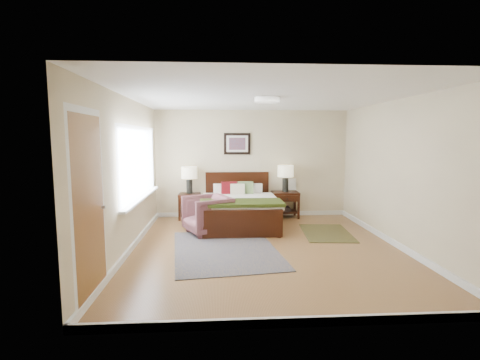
{
  "coord_description": "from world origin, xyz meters",
  "views": [
    {
      "loc": [
        -0.78,
        -5.66,
        1.83
      ],
      "look_at": [
        -0.38,
        0.94,
        1.05
      ],
      "focal_mm": 26.0,
      "sensor_mm": 36.0,
      "label": 1
    }
  ],
  "objects": [
    {
      "name": "wall_art",
      "position": [
        -0.35,
        2.47,
        1.72
      ],
      "size": [
        0.62,
        0.05,
        0.5
      ],
      "color": "black",
      "rests_on": "back_wall"
    },
    {
      "name": "front_wall",
      "position": [
        0.0,
        -2.5,
        1.25
      ],
      "size": [
        4.5,
        0.04,
        2.5
      ],
      "primitive_type": "cube",
      "color": "beige",
      "rests_on": "ground"
    },
    {
      "name": "bed",
      "position": [
        -0.35,
        1.55,
        0.48
      ],
      "size": [
        1.61,
        1.93,
        1.04
      ],
      "color": "black",
      "rests_on": "ground"
    },
    {
      "name": "ceiling",
      "position": [
        0.0,
        0.0,
        2.5
      ],
      "size": [
        4.5,
        5.0,
        0.02
      ],
      "primitive_type": "cube",
      "color": "white",
      "rests_on": "back_wall"
    },
    {
      "name": "rug_navy",
      "position": [
        1.32,
        0.85,
        0.01
      ],
      "size": [
        1.0,
        1.4,
        0.01
      ],
      "primitive_type": "cube",
      "rotation": [
        0.0,
        0.0,
        -0.09
      ],
      "color": "black",
      "rests_on": "ground"
    },
    {
      "name": "rug_persian",
      "position": [
        -0.69,
        -0.03,
        0.01
      ],
      "size": [
        1.93,
        2.53,
        0.01
      ],
      "primitive_type": "cube",
      "rotation": [
        0.0,
        0.0,
        0.12
      ],
      "color": "#0D1C45",
      "rests_on": "ground"
    },
    {
      "name": "window",
      "position": [
        -2.2,
        0.7,
        1.38
      ],
      "size": [
        0.11,
        2.72,
        1.32
      ],
      "color": "silver",
      "rests_on": "left_wall"
    },
    {
      "name": "floor",
      "position": [
        0.0,
        0.0,
        0.0
      ],
      "size": [
        5.0,
        5.0,
        0.0
      ],
      "primitive_type": "plane",
      "color": "brown",
      "rests_on": "ground"
    },
    {
      "name": "lamp_right",
      "position": [
        0.76,
        2.27,
        1.04
      ],
      "size": [
        0.36,
        0.36,
        0.61
      ],
      "color": "black",
      "rests_on": "nightstand_right"
    },
    {
      "name": "door",
      "position": [
        -2.23,
        -1.75,
        1.07
      ],
      "size": [
        0.06,
        1.0,
        2.18
      ],
      "color": "silver",
      "rests_on": "ground"
    },
    {
      "name": "lamp_left",
      "position": [
        -1.46,
        2.27,
        1.02
      ],
      "size": [
        0.36,
        0.36,
        0.61
      ],
      "color": "black",
      "rests_on": "nightstand_left"
    },
    {
      "name": "back_wall",
      "position": [
        0.0,
        2.5,
        1.25
      ],
      "size": [
        4.5,
        0.04,
        2.5
      ],
      "primitive_type": "cube",
      "color": "beige",
      "rests_on": "ground"
    },
    {
      "name": "nightstand_left",
      "position": [
        -1.46,
        2.25,
        0.46
      ],
      "size": [
        0.49,
        0.44,
        0.59
      ],
      "color": "black",
      "rests_on": "ground"
    },
    {
      "name": "ceil_fixture",
      "position": [
        0.0,
        0.0,
        2.47
      ],
      "size": [
        0.44,
        0.44,
        0.08
      ],
      "color": "white",
      "rests_on": "ceiling"
    },
    {
      "name": "left_wall",
      "position": [
        -2.25,
        0.0,
        1.25
      ],
      "size": [
        0.04,
        5.0,
        2.5
      ],
      "primitive_type": "cube",
      "color": "beige",
      "rests_on": "ground"
    },
    {
      "name": "armchair",
      "position": [
        -1.01,
        0.99,
        0.37
      ],
      "size": [
        1.07,
        1.06,
        0.74
      ],
      "primitive_type": "imported",
      "rotation": [
        0.0,
        0.0,
        -1.13
      ],
      "color": "brown",
      "rests_on": "ground"
    },
    {
      "name": "right_wall",
      "position": [
        2.25,
        0.0,
        1.25
      ],
      "size": [
        0.04,
        5.0,
        2.5
      ],
      "primitive_type": "cube",
      "color": "beige",
      "rests_on": "ground"
    },
    {
      "name": "nightstand_right",
      "position": [
        0.76,
        2.26,
        0.38
      ],
      "size": [
        0.61,
        0.46,
        0.61
      ],
      "color": "black",
      "rests_on": "ground"
    }
  ]
}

